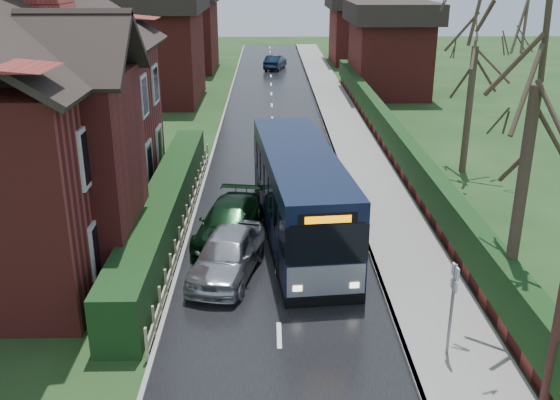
{
  "coord_description": "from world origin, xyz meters",
  "views": [
    {
      "loc": [
        -0.24,
        -15.61,
        8.81
      ],
      "look_at": [
        0.12,
        3.05,
        1.8
      ],
      "focal_mm": 40.0,
      "sensor_mm": 36.0,
      "label": 1
    }
  ],
  "objects_px": {
    "car_silver": "(227,254)",
    "bus_stop_sign": "(453,297)",
    "brick_house": "(10,110)",
    "bus": "(299,195)",
    "car_green": "(229,222)"
  },
  "relations": [
    {
      "from": "brick_house",
      "to": "bus_stop_sign",
      "type": "height_order",
      "value": "brick_house"
    },
    {
      "from": "bus",
      "to": "bus_stop_sign",
      "type": "bearing_deg",
      "value": -72.24
    },
    {
      "from": "brick_house",
      "to": "car_green",
      "type": "relative_size",
      "value": 3.26
    },
    {
      "from": "car_green",
      "to": "bus_stop_sign",
      "type": "relative_size",
      "value": 1.8
    },
    {
      "from": "brick_house",
      "to": "car_silver",
      "type": "distance_m",
      "value": 8.8
    },
    {
      "from": "brick_house",
      "to": "car_green",
      "type": "xyz_separation_m",
      "value": [
        7.13,
        -0.78,
        -3.73
      ]
    },
    {
      "from": "brick_house",
      "to": "car_green",
      "type": "distance_m",
      "value": 8.09
    },
    {
      "from": "car_silver",
      "to": "bus_stop_sign",
      "type": "bearing_deg",
      "value": -25.89
    },
    {
      "from": "brick_house",
      "to": "car_silver",
      "type": "relative_size",
      "value": 3.51
    },
    {
      "from": "brick_house",
      "to": "bus_stop_sign",
      "type": "xyz_separation_m",
      "value": [
        12.73,
        -7.78,
        -2.74
      ]
    },
    {
      "from": "brick_house",
      "to": "bus",
      "type": "bearing_deg",
      "value": -2.75
    },
    {
      "from": "car_silver",
      "to": "car_green",
      "type": "height_order",
      "value": "car_silver"
    },
    {
      "from": "brick_house",
      "to": "bus_stop_sign",
      "type": "distance_m",
      "value": 15.17
    },
    {
      "from": "bus",
      "to": "car_green",
      "type": "distance_m",
      "value": 2.57
    },
    {
      "from": "bus",
      "to": "car_green",
      "type": "height_order",
      "value": "bus"
    }
  ]
}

